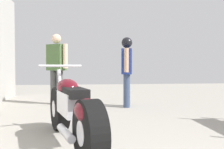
{
  "coord_description": "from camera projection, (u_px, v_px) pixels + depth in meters",
  "views": [
    {
      "loc": [
        -0.78,
        -0.69,
        0.95
      ],
      "look_at": [
        -0.3,
        3.64,
        0.8
      ],
      "focal_mm": 39.38,
      "sensor_mm": 36.0,
      "label": 1
    }
  ],
  "objects": [
    {
      "name": "mechanic_with_helmet",
      "position": [
        127.0,
        65.0,
        5.69
      ],
      "size": [
        0.31,
        0.64,
        1.62
      ],
      "color": "#384766",
      "rests_on": "ground_plane"
    },
    {
      "name": "mechanic_in_blue",
      "position": [
        57.0,
        65.0,
        6.08
      ],
      "size": [
        0.62,
        0.52,
        1.74
      ],
      "color": "#4C4C4C",
      "rests_on": "ground_plane"
    },
    {
      "name": "ground_plane",
      "position": [
        130.0,
        120.0,
        4.31
      ],
      "size": [
        16.95,
        16.95,
        0.0
      ],
      "primitive_type": "plane",
      "color": "#9E998E"
    },
    {
      "name": "motorcycle_maroon_cruiser",
      "position": [
        72.0,
        111.0,
        2.95
      ],
      "size": [
        0.87,
        2.04,
        0.97
      ],
      "color": "black",
      "rests_on": "ground_plane"
    }
  ]
}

